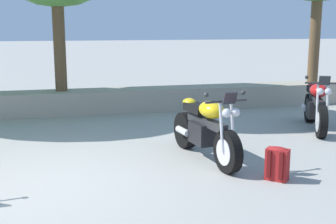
# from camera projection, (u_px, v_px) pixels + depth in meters

# --- Properties ---
(ground_plane) EXTENTS (120.00, 120.00, 0.00)m
(ground_plane) POSITION_uv_depth(u_px,v_px,m) (26.00, 184.00, 5.83)
(ground_plane) COLOR #A3A099
(stone_wall) EXTENTS (36.00, 0.80, 0.55)m
(stone_wall) POSITION_uv_depth(u_px,v_px,m) (39.00, 103.00, 10.35)
(stone_wall) COLOR #A89E89
(stone_wall) RESTS_ON ground
(motorcycle_yellow_centre) EXTENTS (0.74, 2.06, 1.18)m
(motorcycle_yellow_centre) POSITION_uv_depth(u_px,v_px,m) (206.00, 129.00, 6.84)
(motorcycle_yellow_centre) COLOR black
(motorcycle_yellow_centre) RESTS_ON ground
(motorcycle_red_far_right) EXTENTS (1.06, 1.95, 1.18)m
(motorcycle_red_far_right) POSITION_uv_depth(u_px,v_px,m) (316.00, 106.00, 8.85)
(motorcycle_red_far_right) COLOR black
(motorcycle_red_far_right) RESTS_ON ground
(rider_backpack) EXTENTS (0.35, 0.35, 0.47)m
(rider_backpack) POSITION_uv_depth(u_px,v_px,m) (277.00, 163.00, 5.96)
(rider_backpack) COLOR #A31E1E
(rider_backpack) RESTS_ON ground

